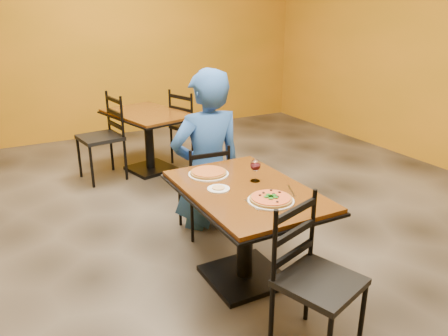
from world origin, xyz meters
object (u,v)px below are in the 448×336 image
chair_second_right (193,127)px  plate_far (209,174)px  plate_main (271,201)px  chair_main_far (203,187)px  chair_second_left (100,138)px  wine_glass (255,170)px  side_plate (219,189)px  diner (207,150)px  table_second (148,128)px  chair_main_near (320,283)px  table_main (245,213)px  pizza_far (209,172)px  pizza_main (271,198)px

chair_second_right → plate_far: 2.43m
plate_main → chair_main_far: bearing=88.0°
chair_second_left → wine_glass: chair_second_left is taller
chair_second_right → side_plate: size_ratio=6.13×
chair_main_far → diner: size_ratio=0.58×
table_second → chair_main_near: chair_main_near is taller
chair_second_right → plate_far: chair_second_right is taller
diner → wine_glass: size_ratio=8.19×
chair_second_left → wine_glass: (0.56, -2.53, 0.34)m
table_main → plate_far: (-0.12, 0.36, 0.20)m
chair_main_near → chair_second_right: (0.76, 3.45, 0.02)m
pizza_far → plate_main: bearing=-77.0°
table_main → chair_main_far: bearing=85.3°
table_main → diner: diner is taller
table_main → wine_glass: bearing=33.3°
wine_glass → chair_main_far: bearing=94.4°
diner → table_main: bearing=81.2°
chair_second_right → chair_second_left: bearing=70.6°
diner → side_plate: bearing=69.7°
chair_second_left → pizza_main: (0.46, -2.88, 0.27)m
chair_main_near → plate_far: chair_main_near is taller
chair_second_left → diner: size_ratio=0.68×
chair_main_near → pizza_main: 0.64m
chair_second_left → pizza_far: chair_second_left is taller
table_main → chair_main_near: (0.00, -0.84, -0.09)m
wine_glass → plate_far: bearing=131.5°
chair_second_right → wine_glass: (-0.63, -2.53, 0.35)m
chair_main_near → plate_far: bearing=77.2°
chair_main_far → plate_far: 0.62m
table_second → chair_second_left: (-0.60, -0.00, -0.05)m
chair_main_far → chair_second_left: 1.83m
plate_far → pizza_far: size_ratio=1.11×
table_main → chair_second_right: bearing=73.7°
diner → side_plate: 0.96m
table_main → chair_second_left: 2.65m
chair_second_right → wine_glass: 2.63m
chair_second_right → diner: size_ratio=0.67×
chair_main_near → chair_second_left: (-0.43, 3.45, 0.04)m
chair_second_left → plate_main: 2.93m
table_main → plate_main: 0.34m
plate_main → chair_second_left: bearing=99.1°
table_second → wine_glass: 2.54m
plate_main → pizza_far: size_ratio=1.11×
chair_main_far → chair_second_left: size_ratio=0.84×
plate_main → pizza_main: 0.02m
chair_second_left → pizza_far: (0.32, -2.25, 0.27)m
chair_main_near → pizza_far: chair_main_near is taller
plate_main → wine_glass: bearing=74.5°
chair_main_near → chair_second_left: 3.48m
wine_glass → plate_main: bearing=-105.5°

